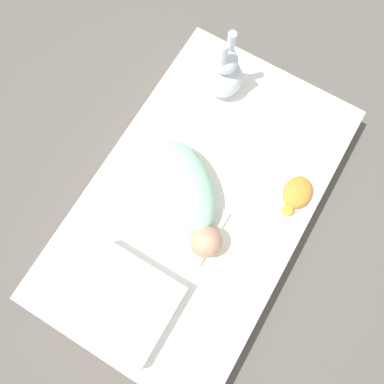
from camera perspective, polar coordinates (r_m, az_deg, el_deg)
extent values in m
plane|color=#514C47|center=(1.66, 1.05, -2.44)|extent=(12.00, 12.00, 0.00)
cube|color=white|center=(1.58, 1.10, -1.79)|extent=(1.39, 0.84, 0.16)
cube|color=white|center=(1.46, 0.69, -5.62)|extent=(0.23, 0.17, 0.02)
ellipsoid|color=#99D6B2|center=(1.43, -1.21, 0.92)|extent=(0.40, 0.43, 0.16)
sphere|color=tan|center=(1.40, 2.13, -7.56)|extent=(0.12, 0.12, 0.12)
cube|color=white|center=(1.44, -10.29, -16.34)|extent=(0.33, 0.35, 0.08)
sphere|color=silver|center=(1.62, 4.77, 16.97)|extent=(0.16, 0.16, 0.16)
sphere|color=silver|center=(1.53, 5.14, 19.22)|extent=(0.10, 0.10, 0.10)
cylinder|color=silver|center=(1.48, 5.99, 21.70)|extent=(0.03, 0.03, 0.10)
cylinder|color=silver|center=(1.45, 4.86, 20.22)|extent=(0.03, 0.03, 0.10)
ellipsoid|color=orange|center=(1.53, 15.76, -0.04)|extent=(0.14, 0.11, 0.06)
sphere|color=yellow|center=(1.51, 14.33, -2.75)|extent=(0.05, 0.05, 0.05)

